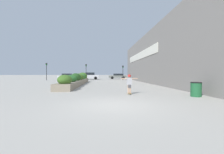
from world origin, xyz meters
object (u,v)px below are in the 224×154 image
object	(u,v)px
trash_bin	(196,89)
car_leftmost	(67,76)
skateboarder	(129,82)
car_rightmost	(91,76)
traffic_light_right	(123,70)
traffic_light_far_left	(46,69)
car_center_right	(118,76)
car_center_left	(150,76)
skateboard	(129,93)
traffic_light_left	(86,69)

from	to	relation	value
trash_bin	car_leftmost	distance (m)	34.48
skateboarder	car_rightmost	distance (m)	26.48
car_leftmost	traffic_light_right	xyz separation A→B (m)	(13.82, -7.65, 1.42)
car_leftmost	traffic_light_far_left	distance (m)	7.92
car_center_right	traffic_light_far_left	size ratio (longest dim) A/B	1.27
car_leftmost	car_rightmost	bearing A→B (deg)	-119.15
car_center_left	skateboard	bearing A→B (deg)	-20.95
car_leftmost	traffic_light_far_left	size ratio (longest dim) A/B	1.11
traffic_light_right	traffic_light_far_left	size ratio (longest dim) A/B	0.87
car_center_left	traffic_light_right	size ratio (longest dim) A/B	1.25
car_leftmost	car_rightmost	size ratio (longest dim) A/B	1.07
trash_bin	traffic_light_right	xyz separation A→B (m)	(-1.33, 23.32, 1.73)
traffic_light_far_left	car_rightmost	bearing A→B (deg)	22.16
trash_bin	car_center_left	size ratio (longest dim) A/B	0.23
skateboard	traffic_light_right	bearing A→B (deg)	76.31
skateboarder	traffic_light_left	bearing A→B (deg)	96.46
traffic_light_left	traffic_light_far_left	size ratio (longest dim) A/B	0.94
traffic_light_right	trash_bin	bearing A→B (deg)	-86.74
skateboarder	trash_bin	world-z (taller)	skateboarder
car_rightmost	traffic_light_left	world-z (taller)	traffic_light_left
trash_bin	traffic_light_right	world-z (taller)	traffic_light_right
skateboard	traffic_light_far_left	bearing A→B (deg)	114.46
car_center_right	traffic_light_left	distance (m)	10.17
car_rightmost	traffic_light_left	bearing A→B (deg)	-10.78
car_rightmost	traffic_light_right	size ratio (longest dim) A/B	1.20
car_leftmost	car_rightmost	xyz separation A→B (m)	(6.56, -3.66, 0.11)
car_center_left	car_rightmost	distance (m)	14.30
skateboard	traffic_light_right	size ratio (longest dim) A/B	0.20
car_center_left	traffic_light_right	world-z (taller)	traffic_light_right
skateboarder	car_center_right	bearing A→B (deg)	78.74
car_leftmost	traffic_light_left	world-z (taller)	traffic_light_left
trash_bin	car_center_left	world-z (taller)	car_center_left
skateboarder	car_leftmost	size ratio (longest dim) A/B	0.32
car_rightmost	traffic_light_far_left	bearing A→B (deg)	-67.84
trash_bin	traffic_light_left	distance (m)	25.48
skateboarder	trash_bin	size ratio (longest dim) A/B	1.43
trash_bin	traffic_light_right	distance (m)	23.42
car_leftmost	car_center_right	world-z (taller)	car_leftmost
car_leftmost	traffic_light_far_left	world-z (taller)	traffic_light_far_left
car_rightmost	traffic_light_far_left	xyz separation A→B (m)	(-9.02, -3.67, 1.60)
car_rightmost	traffic_light_far_left	size ratio (longest dim) A/B	1.04
car_center_left	traffic_light_left	distance (m)	15.31
car_leftmost	car_center_left	bearing A→B (deg)	-102.25
car_leftmost	traffic_light_left	xyz separation A→B (m)	(5.87, -7.31, 1.59)
car_center_left	car_rightmost	bearing A→B (deg)	-93.46
skateboard	car_center_left	bearing A→B (deg)	62.17
skateboard	traffic_light_left	bearing A→B (deg)	96.46
trash_bin	car_leftmost	bearing A→B (deg)	116.07
traffic_light_right	traffic_light_far_left	distance (m)	16.28
traffic_light_left	traffic_light_far_left	world-z (taller)	traffic_light_far_left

